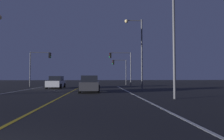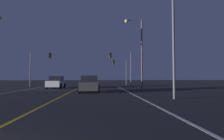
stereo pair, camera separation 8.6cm
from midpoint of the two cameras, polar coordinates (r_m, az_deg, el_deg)
lane_edge_right at (r=13.61m, az=9.16°, el=-8.67°), size 0.16×34.03×0.01m
lane_center_divider at (r=13.60m, az=-16.68°, el=-8.61°), size 0.16×34.03×0.01m
car_lead_same_lane at (r=18.99m, az=-6.85°, el=-4.40°), size 2.02×4.30×1.70m
car_oncoming at (r=26.66m, az=-16.93°, el=-3.71°), size 2.02×4.30×1.70m
traffic_light_near_right at (r=31.03m, az=2.81°, el=2.80°), size 3.78×0.36×5.74m
traffic_light_near_left at (r=32.31m, az=-21.38°, el=2.63°), size 3.44×0.36×5.67m
traffic_light_far_right at (r=36.48m, az=2.42°, el=1.17°), size 2.85×0.36×5.01m
street_lamp_right_near at (r=14.03m, az=17.21°, el=13.43°), size 1.93×0.44×8.44m
street_lamp_right_far at (r=23.25m, az=8.25°, el=7.62°), size 2.24×0.44×8.80m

